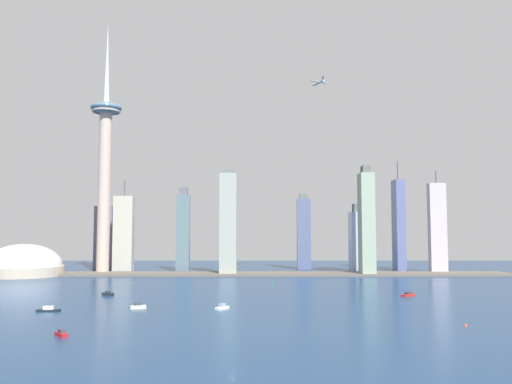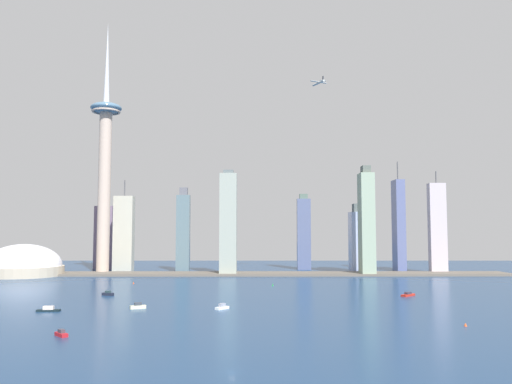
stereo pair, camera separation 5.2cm
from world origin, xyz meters
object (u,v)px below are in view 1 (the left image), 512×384
Objects in this scene: boat_4 at (138,306)px; skyscraper_7 at (367,223)px; channel_buoy_2 at (466,325)px; channel_buoy_1 at (273,285)px; channel_buoy_0 at (134,283)px; boat_1 at (49,309)px; skyscraper_8 at (304,233)px; skyscraper_3 at (124,234)px; airplane at (318,83)px; boat_6 at (222,307)px; skyscraper_0 at (183,232)px; skyscraper_4 at (437,228)px; skyscraper_5 at (104,237)px; boat_2 at (408,295)px; skyscraper_2 at (399,225)px; boat_7 at (61,334)px; boat_5 at (108,294)px; skyscraper_1 at (359,240)px; stadium_dome at (23,267)px; skyscraper_6 at (228,223)px; observation_tower at (105,156)px.

skyscraper_7 is at bearing 26.35° from boat_4.
skyscraper_7 is 362.70m from channel_buoy_2.
channel_buoy_0 is at bearing 171.66° from channel_buoy_1.
channel_buoy_1 is at bearing -136.78° from boat_1.
skyscraper_8 is 46.27× the size of channel_buoy_0.
airplane reaches higher than skyscraper_3.
boat_6 is at bearing -120.40° from skyscraper_7.
skyscraper_0 is 476.16m from channel_buoy_2.
skyscraper_4 is 287.22m from channel_buoy_1.
channel_buoy_1 is at bearing -45.18° from skyscraper_5.
skyscraper_3 is 1.15× the size of skyscraper_8.
skyscraper_3 is 287.22m from channel_buoy_1.
skyscraper_0 is 7.93× the size of boat_2.
skyscraper_2 reaches higher than skyscraper_0.
boat_6 is 124.73m from boat_7.
boat_5 is at bearing -151.75° from channel_buoy_1.
channel_buoy_2 is (-23.37, -414.86, -42.96)m from skyscraper_1.
boat_1 reaches higher than boat_2.
skyscraper_4 is 0.98× the size of skyscraper_7.
skyscraper_2 reaches higher than channel_buoy_1.
channel_buoy_2 is (-21.70, -355.88, -66.54)m from skyscraper_7.
skyscraper_0 is 178.77m from channel_buoy_0.
skyscraper_6 is (258.39, 9.49, 55.26)m from stadium_dome.
boat_4 is (-159.23, -390.27, -52.14)m from skyscraper_8.
skyscraper_2 is at bearing 78.95° from channel_buoy_2.
boat_5 is at bearing -96.19° from skyscraper_0.
skyscraper_6 is 159.90m from channel_buoy_0.
boat_4 is (140.97, -403.71, -45.58)m from skyscraper_5.
skyscraper_3 is 285.80m from boat_5.
airplane is (377.26, 11.57, 241.90)m from stadium_dome.
skyscraper_6 reaches higher than boat_1.
skyscraper_0 is 0.75× the size of skyscraper_2.
skyscraper_3 is at bearing 65.56° from boat_6.
skyscraper_3 is 394.29m from boat_6.
observation_tower is 304.75m from airplane.
boat_2 is 261.30m from boat_5.
skyscraper_3 is 164.51m from skyscraper_6.
boat_6 reaches higher than channel_buoy_0.
skyscraper_1 is 1.00× the size of skyscraper_5.
airplane is at bearing 20.96° from boat_6.
boat_1 is 0.66× the size of airplane.
boat_2 is 1.28× the size of boat_4.
channel_buoy_0 is at bearing -62.14° from observation_tower.
skyscraper_1 is at bearing -110.75° from boat_5.
skyscraper_8 is at bearing 96.06° from channel_buoy_2.
skyscraper_5 is at bearing 126.36° from channel_buoy_2.
skyscraper_4 is 8.63× the size of boat_1.
channel_buoy_1 is at bearing -126.54° from boat_5.
skyscraper_1 reaches higher than boat_7.
channel_buoy_0 is (-0.86, 100.80, -0.35)m from boat_5.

